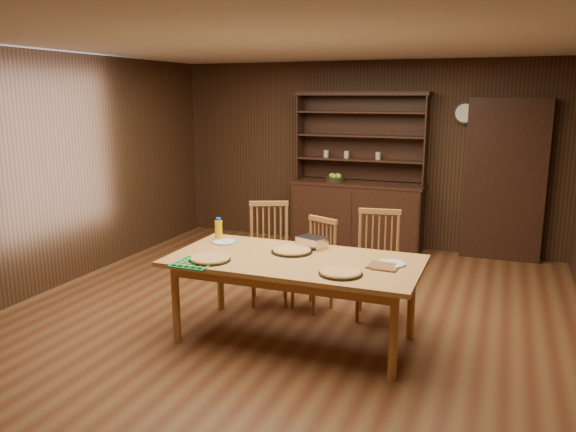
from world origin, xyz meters
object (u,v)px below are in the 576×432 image
at_px(chair_right, 378,261).
at_px(juice_bottle, 219,230).
at_px(chair_left, 269,249).
at_px(chair_center, 317,261).
at_px(china_hutch, 358,206).
at_px(dining_table, 294,266).

relative_size(chair_right, juice_bottle, 4.76).
xyz_separation_m(chair_left, chair_center, (0.53, -0.01, -0.07)).
distance_m(china_hutch, chair_left, 2.41).
xyz_separation_m(chair_left, juice_bottle, (-0.31, -0.51, 0.30)).
distance_m(chair_right, juice_bottle, 1.57).
relative_size(chair_center, juice_bottle, 4.19).
bearing_deg(chair_center, chair_right, 24.41).
height_order(china_hutch, chair_left, china_hutch).
bearing_deg(dining_table, chair_right, 56.77).
bearing_deg(chair_left, dining_table, -77.53).
bearing_deg(chair_right, dining_table, -131.90).
height_order(china_hutch, dining_table, china_hutch).
bearing_deg(chair_right, china_hutch, 100.08).
bearing_deg(dining_table, china_hutch, 94.65).
bearing_deg(china_hutch, chair_center, -85.45).
xyz_separation_m(china_hutch, chair_center, (0.19, -2.40, -0.11)).
bearing_deg(chair_left, chair_center, -24.47).
xyz_separation_m(china_hutch, dining_table, (0.26, -3.22, 0.09)).
height_order(chair_center, juice_bottle, juice_bottle).
bearing_deg(chair_center, dining_table, -61.64).
bearing_deg(dining_table, chair_center, 94.94).
height_order(dining_table, juice_bottle, juice_bottle).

